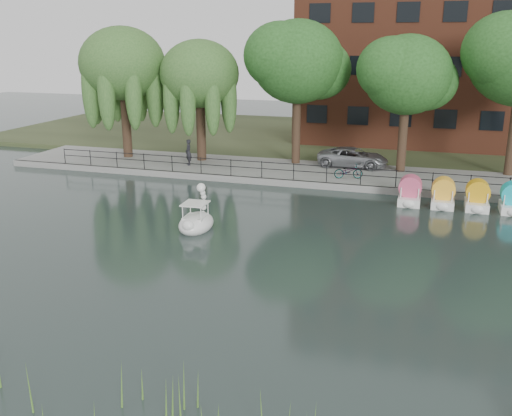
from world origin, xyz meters
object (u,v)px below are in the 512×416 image
at_px(minivan, 353,156).
at_px(pedestrian, 188,150).
at_px(bicycle, 348,170).
at_px(swan_boat, 196,220).

xyz_separation_m(minivan, pedestrian, (-10.59, -2.68, 0.26)).
xyz_separation_m(minivan, bicycle, (0.21, -3.35, -0.23)).
relative_size(minivan, bicycle, 3.05).
bearing_deg(minivan, bicycle, -175.54).
bearing_deg(minivan, pedestrian, 105.01).
bearing_deg(bicycle, minivan, -12.03).
bearing_deg(bicycle, swan_boat, 136.40).
height_order(minivan, pedestrian, pedestrian).
height_order(minivan, swan_boat, swan_boat).
height_order(bicycle, swan_boat, swan_boat).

